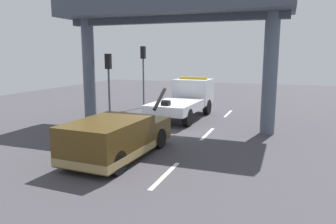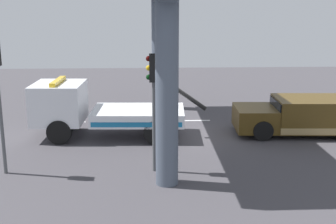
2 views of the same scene
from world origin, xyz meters
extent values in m
cube|color=#423F44|center=(0.00, 0.00, -0.05)|extent=(60.00, 40.00, 0.10)
cube|color=silver|center=(-6.00, -2.39, 0.00)|extent=(2.60, 0.16, 0.01)
cube|color=silver|center=(0.00, -2.39, 0.00)|extent=(2.60, 0.16, 0.01)
cube|color=silver|center=(6.00, -2.39, 0.00)|extent=(2.60, 0.16, 0.01)
cube|color=white|center=(2.11, 0.05, 0.93)|extent=(3.95, 2.57, 0.55)
cube|color=white|center=(5.43, -0.10, 1.48)|extent=(2.15, 2.40, 1.65)
cube|color=black|center=(6.05, -0.13, 1.84)|extent=(0.16, 2.21, 0.66)
cube|color=#196B9E|center=(2.17, 1.26, 0.84)|extent=(3.65, 0.19, 0.20)
cylinder|color=black|center=(-0.08, 0.15, 1.66)|extent=(1.42, 0.24, 1.07)
cylinder|color=black|center=(0.73, 0.12, 1.32)|extent=(0.38, 0.47, 0.36)
cube|color=yellow|center=(5.43, -0.10, 2.38)|extent=(0.33, 1.93, 0.16)
cylinder|color=black|center=(5.28, 0.95, 0.50)|extent=(1.01, 0.37, 1.00)
cylinder|color=black|center=(5.19, -1.13, 0.50)|extent=(1.01, 0.37, 1.00)
cylinder|color=black|center=(1.39, 1.13, 0.50)|extent=(1.01, 0.37, 1.00)
cylinder|color=black|center=(1.30, -0.95, 0.50)|extent=(1.01, 0.37, 1.00)
cube|color=#4C3814|center=(-5.53, 0.03, 0.91)|extent=(3.55, 2.36, 1.35)
cube|color=#4C3814|center=(-2.94, -0.09, 0.71)|extent=(1.82, 2.19, 0.95)
cube|color=black|center=(-3.78, -0.05, 1.20)|extent=(0.15, 1.94, 0.59)
cube|color=#9E8451|center=(-5.53, 0.03, 0.41)|extent=(3.57, 2.37, 0.28)
cylinder|color=black|center=(-3.05, 0.88, 0.42)|extent=(0.85, 0.32, 0.84)
cylinder|color=black|center=(-3.13, -1.04, 0.42)|extent=(0.85, 0.32, 0.84)
cylinder|color=black|center=(-6.52, -0.89, 0.42)|extent=(0.85, 0.32, 0.84)
cylinder|color=#4C5666|center=(1.12, 5.18, 2.97)|extent=(0.71, 0.71, 5.94)
cylinder|color=#4C5666|center=(1.12, -5.18, 2.97)|extent=(0.71, 0.71, 5.94)
cylinder|color=#515456|center=(1.50, 4.07, 1.54)|extent=(0.12, 0.12, 3.08)
cube|color=black|center=(1.50, 4.07, 3.53)|extent=(0.28, 0.32, 0.90)
sphere|color=#360605|center=(1.66, 4.07, 3.83)|extent=(0.18, 0.18, 0.18)
sphere|color=gold|center=(1.66, 4.07, 3.53)|extent=(0.18, 0.18, 0.18)
sphere|color=black|center=(1.66, 4.07, 3.23)|extent=(0.18, 0.18, 0.18)
cylinder|color=#515456|center=(6.50, 4.07, 1.81)|extent=(0.12, 0.12, 3.62)
camera|label=1|loc=(-15.50, -5.98, 3.93)|focal=34.55mm
camera|label=2|loc=(1.69, 18.31, 5.62)|focal=47.52mm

